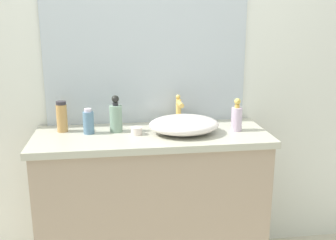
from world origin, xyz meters
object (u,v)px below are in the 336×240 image
spray_can (62,117)px  candle_jar (136,131)px  lotion_bottle (237,117)px  perfume_bottle (88,122)px  soap_dispenser (116,117)px  sink_basin (184,125)px

spray_can → candle_jar: size_ratio=2.79×
lotion_bottle → perfume_bottle: bearing=176.0°
lotion_bottle → spray_can: bearing=173.2°
candle_jar → soap_dispenser: bearing=145.3°
lotion_bottle → spray_can: lotion_bottle is taller
sink_basin → soap_dispenser: size_ratio=1.87×
sink_basin → spray_can: 0.69m
perfume_bottle → candle_jar: 0.27m
sink_basin → perfume_bottle: perfume_bottle is taller
sink_basin → spray_can: spray_can is taller
soap_dispenser → perfume_bottle: bearing=-173.7°
soap_dispenser → lotion_bottle: size_ratio=1.11×
lotion_bottle → candle_jar: bearing=-179.9°
lotion_bottle → candle_jar: lotion_bottle is taller
perfume_bottle → spray_can: spray_can is taller
soap_dispenser → lotion_bottle: (0.69, -0.08, -0.01)m
soap_dispenser → candle_jar: (0.11, -0.08, -0.07)m
sink_basin → spray_can: bearing=169.3°
candle_jar → sink_basin: bearing=-1.9°
lotion_bottle → perfume_bottle: lotion_bottle is taller
soap_dispenser → spray_can: (-0.30, 0.04, -0.00)m
sink_basin → lotion_bottle: bearing=1.9°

